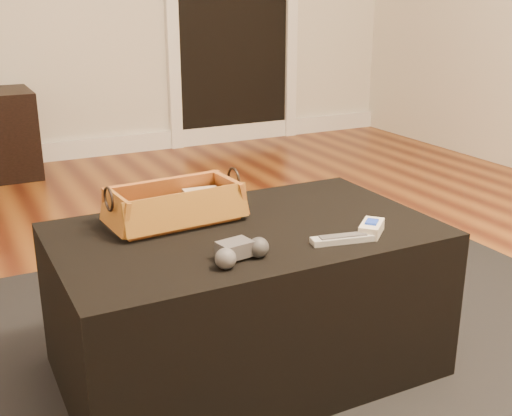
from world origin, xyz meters
name	(u,v)px	position (x,y,z in m)	size (l,w,h in m)	color
floor	(229,381)	(0.00, 0.00, -0.01)	(5.00, 5.50, 0.01)	brown
baseboard	(50,152)	(0.00, 2.73, 0.06)	(5.00, 0.04, 0.12)	white
area_rug	(254,377)	(0.06, -0.03, 0.01)	(2.60, 2.00, 0.01)	black
ottoman	(246,300)	(0.06, 0.02, 0.22)	(1.00, 0.60, 0.42)	black
tv_remote	(171,216)	(-0.10, 0.14, 0.45)	(0.19, 0.04, 0.02)	black
cloth_bundle	(203,199)	(0.01, 0.19, 0.47)	(0.10, 0.07, 0.06)	tan
wicker_basket	(175,207)	(-0.08, 0.15, 0.48)	(0.38, 0.22, 0.13)	#9A5122
game_controller	(239,251)	(-0.04, -0.17, 0.46)	(0.16, 0.10, 0.05)	#403F43
silver_remote	(343,239)	(0.24, -0.18, 0.44)	(0.17, 0.07, 0.02)	silver
cream_gadget	(371,228)	(0.34, -0.16, 0.45)	(0.11, 0.10, 0.04)	beige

